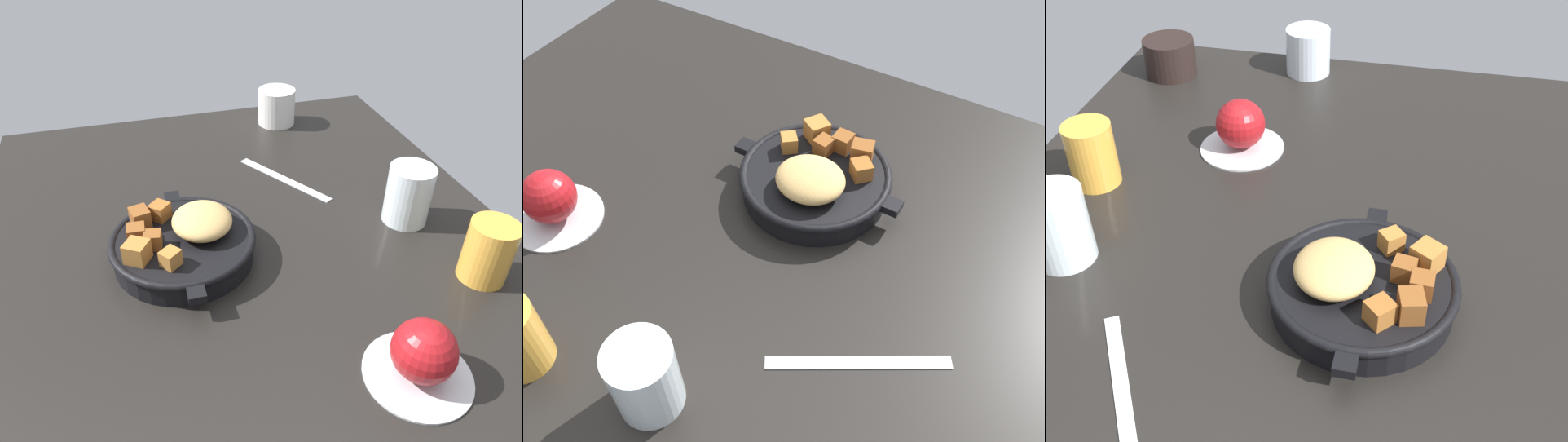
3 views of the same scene
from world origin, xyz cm
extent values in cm
cube|color=black|center=(0.00, 0.00, -1.20)|extent=(114.84, 85.27, 2.40)
cylinder|color=black|center=(-5.22, -10.31, 1.94)|extent=(20.99, 20.99, 3.88)
torus|color=black|center=(-5.22, -10.31, 3.57)|extent=(21.77, 21.77, 1.20)
cube|color=black|center=(6.48, -10.31, 3.30)|extent=(2.64, 2.40, 1.20)
cube|color=black|center=(-16.92, -10.31, 3.30)|extent=(2.64, 2.40, 1.20)
ellipsoid|color=tan|center=(-6.07, -7.11, 5.68)|extent=(9.71, 8.97, 3.59)
cube|color=brown|center=(-9.69, -15.88, 5.40)|extent=(3.56, 3.25, 3.03)
cube|color=brown|center=(-4.16, -14.62, 5.12)|extent=(2.74, 2.85, 2.48)
cube|color=#A86B2D|center=(0.53, -12.70, 5.10)|extent=(3.27, 3.30, 2.44)
cube|color=#A86B2D|center=(-1.77, -16.98, 5.38)|extent=(4.18, 4.20, 3.00)
cube|color=#935623|center=(-11.03, -12.83, 5.17)|extent=(3.73, 3.72, 2.57)
cube|color=brown|center=(-6.19, -16.74, 5.17)|extent=(2.67, 2.68, 2.57)
cylinder|color=#B7BABF|center=(23.46, 12.56, 0.30)|extent=(12.85, 12.85, 0.60)
sphere|color=maroon|center=(23.46, 12.56, 4.34)|extent=(7.48, 7.48, 7.48)
cube|color=silver|center=(-22.75, 11.30, 0.18)|extent=(19.36, 12.40, 0.36)
cylinder|color=silver|center=(-4.99, 26.71, 4.94)|extent=(7.38, 7.38, 9.88)
camera|label=1|loc=(52.77, -14.87, 48.41)|focal=33.73mm
camera|label=2|loc=(-31.55, 43.06, 61.39)|focal=40.11mm
camera|label=3|loc=(-58.22, -15.42, 54.98)|focal=45.31mm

